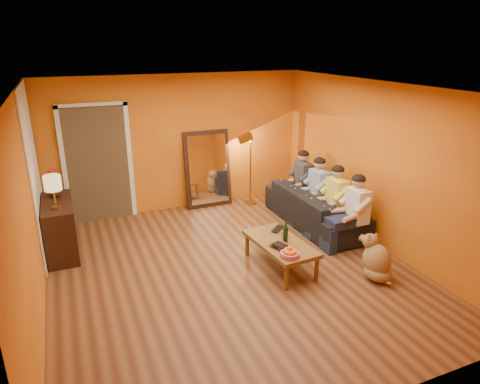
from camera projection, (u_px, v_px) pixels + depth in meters
name	position (u px, v px, depth m)	size (l,w,h in m)	color
room_shell	(221.00, 178.00, 6.13)	(5.00, 5.50, 2.60)	brown
white_accent	(34.00, 172.00, 6.42)	(0.02, 1.90, 2.58)	white
doorway_recess	(97.00, 163.00, 7.80)	(1.06, 0.30, 2.10)	#3F2D19
door_jamb_left	(64.00, 168.00, 7.49)	(0.08, 0.06, 2.20)	white
door_jamb_right	(130.00, 162.00, 7.91)	(0.08, 0.06, 2.20)	white
door_header	(91.00, 105.00, 7.34)	(1.22, 0.06, 0.08)	white
mirror_frame	(208.00, 169.00, 8.48)	(0.92, 0.06, 1.52)	#321B10
mirror_glass	(208.00, 169.00, 8.44)	(0.78, 0.02, 1.36)	white
sideboard	(60.00, 228.00, 6.63)	(0.44, 1.18, 0.85)	#321B10
table_lamp	(54.00, 192.00, 6.14)	(0.24, 0.24, 0.51)	beige
sofa	(315.00, 207.00, 7.69)	(0.88, 2.26, 0.66)	black
coffee_table	(280.00, 255.00, 6.25)	(0.62, 1.22, 0.42)	brown
floor_lamp	(250.00, 170.00, 8.54)	(0.30, 0.24, 1.44)	#AF8C33
dog	(377.00, 257.00, 5.93)	(0.36, 0.56, 0.66)	#906541
person_far_left	(357.00, 211.00, 6.78)	(0.70, 0.44, 1.22)	beige
person_mid_left	(336.00, 200.00, 7.25)	(0.70, 0.44, 1.22)	#DDD849
person_mid_right	(319.00, 190.00, 7.73)	(0.70, 0.44, 1.22)	#81A2C7
person_far_right	(303.00, 181.00, 8.21)	(0.70, 0.44, 1.22)	#313136
fruit_bowl	(290.00, 251.00, 5.73)	(0.26, 0.26, 0.16)	#C7466E
wine_bottle	(286.00, 233.00, 6.11)	(0.07, 0.07, 0.31)	black
tumbler	(284.00, 234.00, 6.32)	(0.10, 0.10, 0.09)	#B27F3F
laptop	(280.00, 230.00, 6.55)	(0.29, 0.19, 0.02)	black
book_lower	(276.00, 249.00, 5.94)	(0.19, 0.26, 0.02)	#321B10
book_mid	(276.00, 247.00, 5.94)	(0.19, 0.26, 0.02)	red
book_upper	(276.00, 247.00, 5.92)	(0.15, 0.20, 0.02)	black
vase	(55.00, 191.00, 6.67)	(0.19, 0.19, 0.20)	#321B10
flowers	(52.00, 174.00, 6.58)	(0.17, 0.17, 0.51)	red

